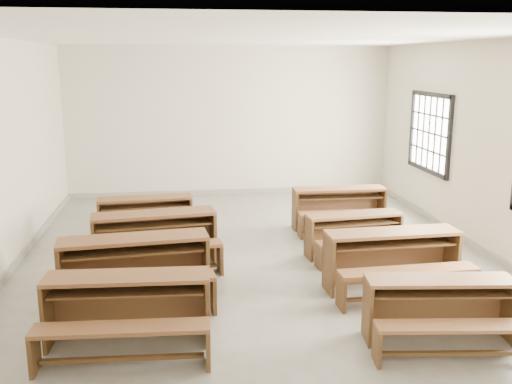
{
  "coord_description": "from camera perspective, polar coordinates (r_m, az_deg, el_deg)",
  "views": [
    {
      "loc": [
        -1.09,
        -8.09,
        2.87
      ],
      "look_at": [
        0.0,
        0.0,
        1.0
      ],
      "focal_mm": 40.0,
      "sensor_mm": 36.0,
      "label": 1
    }
  ],
  "objects": [
    {
      "name": "room",
      "position": [
        8.21,
        0.63,
        7.82
      ],
      "size": [
        8.5,
        8.5,
        3.2
      ],
      "color": "gray",
      "rests_on": "ground"
    },
    {
      "name": "desk_set_0",
      "position": [
        6.07,
        -12.71,
        -11.06
      ],
      "size": [
        1.72,
        0.96,
        0.75
      ],
      "rotation": [
        0.0,
        0.0,
        -0.05
      ],
      "color": "brown",
      "rests_on": "ground"
    },
    {
      "name": "desk_set_1",
      "position": [
        7.11,
        -12.02,
        -7.15
      ],
      "size": [
        1.87,
        1.1,
        0.81
      ],
      "rotation": [
        0.0,
        0.0,
        0.1
      ],
      "color": "brown",
      "rests_on": "ground"
    },
    {
      "name": "desk_set_2",
      "position": [
        8.25,
        -10.08,
        -4.32
      ],
      "size": [
        1.83,
        1.1,
        0.78
      ],
      "rotation": [
        0.0,
        0.0,
        0.12
      ],
      "color": "brown",
      "rests_on": "ground"
    },
    {
      "name": "desk_set_3",
      "position": [
        9.6,
        -10.99,
        -2.25
      ],
      "size": [
        1.59,
        0.92,
        0.69
      ],
      "rotation": [
        0.0,
        0.0,
        0.09
      ],
      "color": "brown",
      "rests_on": "ground"
    },
    {
      "name": "desk_set_4",
      "position": [
        6.31,
        17.95,
        -10.82
      ],
      "size": [
        1.61,
        0.96,
        0.69
      ],
      "rotation": [
        0.0,
        0.0,
        -0.12
      ],
      "color": "brown",
      "rests_on": "ground"
    },
    {
      "name": "desk_set_5",
      "position": [
        7.52,
        13.56,
        -6.27
      ],
      "size": [
        1.75,
        0.95,
        0.77
      ],
      "rotation": [
        0.0,
        0.0,
        0.04
      ],
      "color": "brown",
      "rests_on": "ground"
    },
    {
      "name": "desk_set_6",
      "position": [
        8.69,
        9.83,
        -3.95
      ],
      "size": [
        1.51,
        0.89,
        0.65
      ],
      "rotation": [
        0.0,
        0.0,
        0.1
      ],
      "color": "brown",
      "rests_on": "ground"
    },
    {
      "name": "desk_set_7",
      "position": [
        10.06,
        8.35,
        -1.32
      ],
      "size": [
        1.61,
        0.85,
        0.72
      ],
      "rotation": [
        0.0,
        0.0,
        -0.01
      ],
      "color": "brown",
      "rests_on": "ground"
    }
  ]
}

